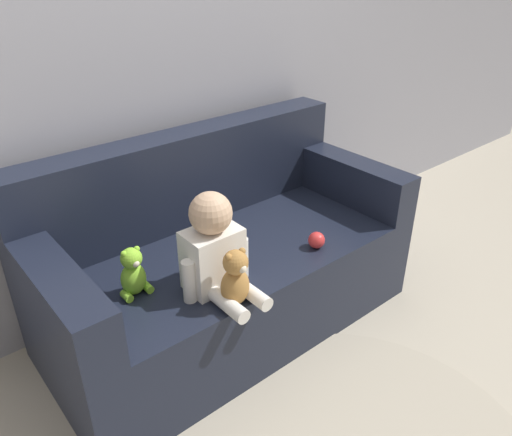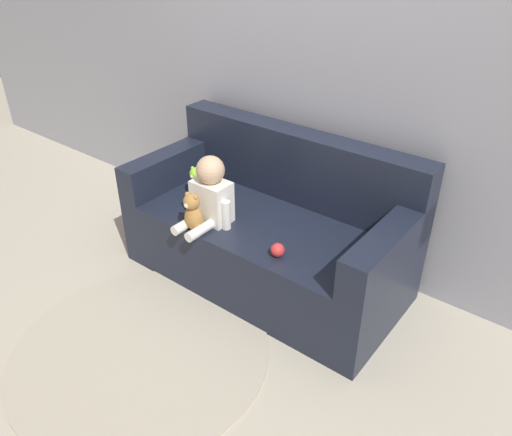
{
  "view_description": "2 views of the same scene",
  "coord_description": "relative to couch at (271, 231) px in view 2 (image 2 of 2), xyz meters",
  "views": [
    {
      "loc": [
        -1.19,
        -1.62,
        1.69
      ],
      "look_at": [
        0.13,
        -0.05,
        0.57
      ],
      "focal_mm": 35.0,
      "sensor_mm": 36.0,
      "label": 1
    },
    {
      "loc": [
        1.57,
        -2.11,
        2.06
      ],
      "look_at": [
        0.03,
        -0.13,
        0.53
      ],
      "focal_mm": 35.0,
      "sensor_mm": 36.0,
      "label": 2
    }
  ],
  "objects": [
    {
      "name": "floor_rug",
      "position": [
        -0.14,
        -1.0,
        -0.33
      ],
      "size": [
        1.42,
        1.42,
        0.01
      ],
      "color": "#B2A893",
      "rests_on": "ground_plane"
    },
    {
      "name": "person_baby",
      "position": [
        -0.24,
        -0.29,
        0.31
      ],
      "size": [
        0.32,
        0.36,
        0.42
      ],
      "color": "white",
      "rests_on": "couch"
    },
    {
      "name": "couch",
      "position": [
        0.0,
        0.0,
        0.0
      ],
      "size": [
        1.77,
        0.84,
        0.93
      ],
      "color": "black",
      "rests_on": "ground_plane"
    },
    {
      "name": "ground_plane",
      "position": [
        0.0,
        -0.05,
        -0.33
      ],
      "size": [
        12.0,
        12.0,
        0.0
      ],
      "primitive_type": "plane",
      "color": "#B7AD99"
    },
    {
      "name": "wall_back",
      "position": [
        0.0,
        0.45,
        0.97
      ],
      "size": [
        8.0,
        0.05,
        2.6
      ],
      "color": "#93939E",
      "rests_on": "ground_plane"
    },
    {
      "name": "toy_ball",
      "position": [
        0.3,
        -0.34,
        0.17
      ],
      "size": [
        0.08,
        0.08,
        0.08
      ],
      "color": "red",
      "rests_on": "couch"
    },
    {
      "name": "teddy_bear_brown",
      "position": [
        -0.25,
        -0.43,
        0.25
      ],
      "size": [
        0.12,
        0.11,
        0.25
      ],
      "color": "#AD7A3D",
      "rests_on": "couch"
    },
    {
      "name": "plush_toy_side",
      "position": [
        -0.52,
        -0.12,
        0.23
      ],
      "size": [
        0.13,
        0.1,
        0.21
      ],
      "color": "#8CD133",
      "rests_on": "couch"
    }
  ]
}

